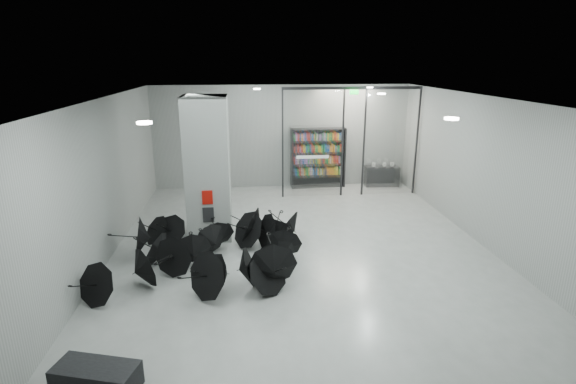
{
  "coord_description": "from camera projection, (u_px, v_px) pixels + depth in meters",
  "views": [
    {
      "loc": [
        -1.44,
        -10.04,
        4.92
      ],
      "look_at": [
        -0.3,
        1.5,
        1.4
      ],
      "focal_mm": 27.33,
      "sensor_mm": 36.0,
      "label": 1
    }
  ],
  "objects": [
    {
      "name": "bookshelf",
      "position": [
        318.0,
        158.0,
        17.35
      ],
      "size": [
        2.16,
        0.57,
        2.35
      ],
      "primitive_type": null,
      "rotation": [
        0.0,
        0.0,
        0.07
      ],
      "color": "black",
      "rests_on": "ground"
    },
    {
      "name": "exit_sign",
      "position": [
        354.0,
        92.0,
        15.29
      ],
      "size": [
        0.3,
        0.06,
        0.15
      ],
      "primitive_type": "cube",
      "color": "#0CE533",
      "rests_on": "room"
    },
    {
      "name": "bench",
      "position": [
        97.0,
        377.0,
        6.77
      ],
      "size": [
        1.39,
        0.88,
        0.41
      ],
      "primitive_type": "cube",
      "rotation": [
        0.0,
        0.0,
        -0.28
      ],
      "color": "black",
      "rests_on": "ground"
    },
    {
      "name": "umbrella_cluster",
      "position": [
        222.0,
        254.0,
        10.84
      ],
      "size": [
        5.64,
        4.56,
        1.31
      ],
      "color": "black",
      "rests_on": "ground"
    },
    {
      "name": "info_panel",
      "position": [
        208.0,
        215.0,
        11.96
      ],
      "size": [
        0.3,
        0.03,
        0.42
      ],
      "primitive_type": "cube",
      "color": "black",
      "rests_on": "column"
    },
    {
      "name": "glass_partition",
      "position": [
        351.0,
        138.0,
        15.96
      ],
      "size": [
        5.06,
        0.08,
        4.0
      ],
      "color": "silver",
      "rests_on": "ground"
    },
    {
      "name": "column",
      "position": [
        208.0,
        169.0,
        12.22
      ],
      "size": [
        1.2,
        1.2,
        4.0
      ],
      "primitive_type": "cube",
      "color": "slate",
      "rests_on": "ground"
    },
    {
      "name": "room",
      "position": [
        307.0,
        151.0,
        10.3
      ],
      "size": [
        14.0,
        14.02,
        4.01
      ],
      "color": "gray",
      "rests_on": "ground"
    },
    {
      "name": "shop_counter",
      "position": [
        382.0,
        176.0,
        17.69
      ],
      "size": [
        1.37,
        0.62,
        0.81
      ],
      "primitive_type": "cube",
      "rotation": [
        0.0,
        0.0,
        -0.07
      ],
      "color": "black",
      "rests_on": "ground"
    },
    {
      "name": "fire_cabinet",
      "position": [
        207.0,
        197.0,
        11.81
      ],
      "size": [
        0.28,
        0.04,
        0.38
      ],
      "primitive_type": "cube",
      "color": "#A50A07",
      "rests_on": "column"
    }
  ]
}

